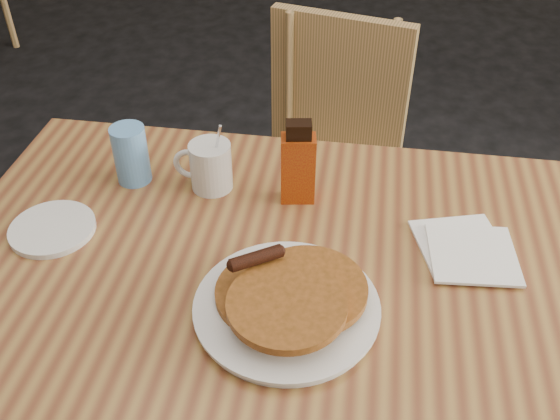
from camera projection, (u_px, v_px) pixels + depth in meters
The scene contains 8 objects.
main_table at pixel (280, 280), 1.16m from camera, with size 1.33×0.91×0.75m.
chair_main_far at pixel (332, 149), 1.82m from camera, with size 0.48×0.49×0.90m.
pancake_plate at pixel (287, 302), 1.03m from camera, with size 0.31×0.31×0.09m.
coffee_mug at pixel (209, 165), 1.28m from camera, with size 0.12×0.09×0.16m.
syrup_bottle at pixel (298, 165), 1.23m from camera, with size 0.07×0.06×0.18m.
napkin_stack at pixel (466, 249), 1.16m from camera, with size 0.20×0.21×0.01m.
blue_tumbler at pixel (131, 154), 1.30m from camera, with size 0.07×0.07×0.13m, color #5C98D9.
side_saucer at pixel (52, 229), 1.20m from camera, with size 0.16×0.16×0.01m, color silver.
Camera 1 is at (0.14, -0.82, 1.54)m, focal length 40.00 mm.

